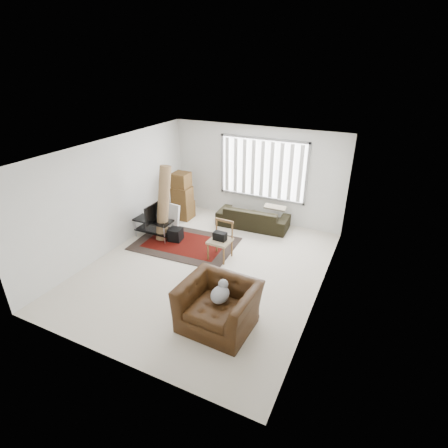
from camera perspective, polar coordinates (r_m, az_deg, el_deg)
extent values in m
plane|color=beige|center=(8.04, -2.88, -7.10)|extent=(6.00, 6.00, 0.00)
cube|color=white|center=(6.96, -3.38, 11.93)|extent=(5.00, 6.00, 0.02)
cube|color=silver|center=(9.96, 5.26, 8.05)|extent=(5.00, 0.02, 2.70)
cube|color=silver|center=(5.32, -19.01, -10.27)|extent=(5.00, 0.02, 2.70)
cube|color=silver|center=(8.80, -17.59, 4.52)|extent=(0.02, 6.00, 2.70)
cube|color=silver|center=(6.67, 16.10, -2.14)|extent=(0.02, 6.00, 2.70)
cube|color=white|center=(9.82, 6.36, 8.96)|extent=(2.40, 0.01, 1.60)
cube|color=gray|center=(9.80, 6.32, 8.93)|extent=(2.52, 0.06, 1.72)
cube|color=white|center=(9.76, 6.24, 8.87)|extent=(2.40, 0.02, 1.55)
cube|color=black|center=(9.03, -6.36, -3.21)|extent=(2.62, 1.83, 0.02)
cube|color=#440A06|center=(9.03, -6.36, -3.15)|extent=(2.06, 1.27, 0.00)
cube|color=black|center=(9.29, -11.47, 0.59)|extent=(1.02, 0.46, 0.04)
cube|color=black|center=(9.41, -11.32, -0.99)|extent=(0.98, 0.43, 0.03)
cylinder|color=#B2B2B7|center=(9.52, -14.27, -0.64)|extent=(0.03, 0.03, 0.51)
cylinder|color=#B2B2B7|center=(9.00, -9.71, -1.78)|extent=(0.03, 0.03, 0.51)
cylinder|color=#B2B2B7|center=(9.79, -12.85, 0.27)|extent=(0.03, 0.03, 0.51)
cylinder|color=#B2B2B7|center=(9.28, -8.35, -0.79)|extent=(0.03, 0.03, 0.51)
imported|color=black|center=(9.18, -11.61, 2.05)|extent=(0.11, 0.83, 0.48)
cube|color=black|center=(9.14, -7.92, -1.70)|extent=(0.37, 0.37, 0.32)
cube|color=brown|center=(10.41, -6.71, 2.34)|extent=(0.57, 0.52, 0.51)
cube|color=brown|center=(10.20, -6.84, 4.77)|extent=(0.51, 0.46, 0.46)
cube|color=brown|center=(10.11, -7.01, 7.19)|extent=(0.46, 0.46, 0.41)
cube|color=silver|center=(9.87, -8.62, 1.39)|extent=(0.55, 0.26, 0.67)
cylinder|color=olive|center=(9.02, -9.86, 3.32)|extent=(0.43, 0.66, 1.95)
imported|color=black|center=(9.77, 4.77, 1.62)|extent=(2.03, 0.97, 0.76)
cube|color=#917D5F|center=(8.16, -0.66, -2.79)|extent=(0.51, 0.51, 0.05)
cylinder|color=brown|center=(8.20, -2.63, -4.50)|extent=(0.04, 0.04, 0.46)
cylinder|color=brown|center=(8.03, -0.04, -5.20)|extent=(0.04, 0.04, 0.46)
cylinder|color=brown|center=(8.52, -1.23, -3.25)|extent=(0.04, 0.04, 0.46)
cylinder|color=brown|center=(8.35, 1.29, -3.89)|extent=(0.04, 0.04, 0.46)
cube|color=brown|center=(8.14, 0.05, 0.54)|extent=(0.47, 0.05, 0.06)
cube|color=brown|center=(8.31, -1.23, -0.43)|extent=(0.05, 0.05, 0.46)
cube|color=brown|center=(8.14, 1.35, -1.03)|extent=(0.05, 0.05, 0.46)
cube|color=black|center=(8.10, -0.67, -2.00)|extent=(0.31, 0.18, 0.20)
imported|color=#341C0A|center=(6.23, -0.91, -12.78)|extent=(1.33, 1.17, 0.95)
ellipsoid|color=#59595B|center=(6.14, -0.92, -11.75)|extent=(0.28, 0.35, 0.24)
sphere|color=#59595B|center=(6.18, -0.12, -9.80)|extent=(0.18, 0.18, 0.18)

